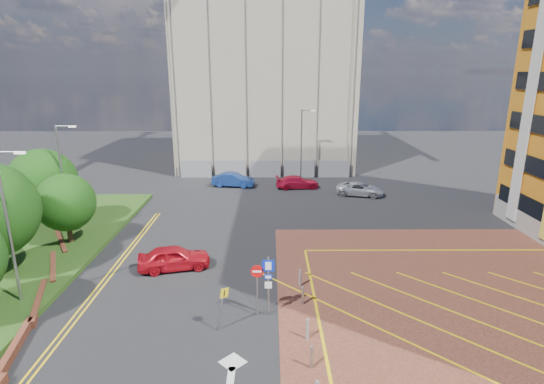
{
  "coord_description": "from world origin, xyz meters",
  "views": [
    {
      "loc": [
        0.6,
        -17.91,
        11.86
      ],
      "look_at": [
        0.69,
        3.65,
        5.73
      ],
      "focal_mm": 28.0,
      "sensor_mm": 36.0,
      "label": 1
    }
  ],
  "objects_px": {
    "lamp_back": "(302,143)",
    "car_blue_back": "(233,180)",
    "tree_c": "(66,202)",
    "lamp_left_near": "(9,222)",
    "car_red_back": "(297,182)",
    "lamp_left_far": "(63,175)",
    "car_red_left": "(174,258)",
    "tree_d": "(43,182)",
    "sign_cluster": "(264,280)",
    "warning_sign": "(222,304)",
    "car_silver_back": "(360,189)"
  },
  "relations": [
    {
      "from": "lamp_left_near",
      "to": "car_blue_back",
      "type": "relative_size",
      "value": 1.79
    },
    {
      "from": "tree_c",
      "to": "lamp_left_near",
      "type": "height_order",
      "value": "lamp_left_near"
    },
    {
      "from": "lamp_back",
      "to": "car_silver_back",
      "type": "bearing_deg",
      "value": -45.05
    },
    {
      "from": "warning_sign",
      "to": "car_red_left",
      "type": "relative_size",
      "value": 0.51
    },
    {
      "from": "lamp_left_near",
      "to": "lamp_left_far",
      "type": "relative_size",
      "value": 1.0
    },
    {
      "from": "tree_c",
      "to": "lamp_left_near",
      "type": "xyz_separation_m",
      "value": [
        1.08,
        -8.0,
        1.47
      ]
    },
    {
      "from": "sign_cluster",
      "to": "car_red_left",
      "type": "relative_size",
      "value": 0.73
    },
    {
      "from": "warning_sign",
      "to": "car_silver_back",
      "type": "height_order",
      "value": "warning_sign"
    },
    {
      "from": "lamp_left_near",
      "to": "warning_sign",
      "type": "height_order",
      "value": "lamp_left_near"
    },
    {
      "from": "warning_sign",
      "to": "lamp_back",
      "type": "bearing_deg",
      "value": 78.53
    },
    {
      "from": "lamp_left_far",
      "to": "car_red_back",
      "type": "xyz_separation_m",
      "value": [
        17.88,
        13.3,
        -4.01
      ]
    },
    {
      "from": "lamp_back",
      "to": "car_red_back",
      "type": "distance_m",
      "value": 4.63
    },
    {
      "from": "car_blue_back",
      "to": "lamp_left_near",
      "type": "bearing_deg",
      "value": 168.5
    },
    {
      "from": "tree_d",
      "to": "lamp_left_far",
      "type": "relative_size",
      "value": 0.76
    },
    {
      "from": "car_red_back",
      "to": "lamp_left_near",
      "type": "bearing_deg",
      "value": 140.16
    },
    {
      "from": "car_red_back",
      "to": "car_silver_back",
      "type": "bearing_deg",
      "value": -119.98
    },
    {
      "from": "lamp_back",
      "to": "warning_sign",
      "type": "distance_m",
      "value": 29.04
    },
    {
      "from": "lamp_back",
      "to": "car_red_back",
      "type": "height_order",
      "value": "lamp_back"
    },
    {
      "from": "car_red_back",
      "to": "car_silver_back",
      "type": "distance_m",
      "value": 6.68
    },
    {
      "from": "tree_c",
      "to": "lamp_left_near",
      "type": "bearing_deg",
      "value": -82.31
    },
    {
      "from": "warning_sign",
      "to": "sign_cluster",
      "type": "bearing_deg",
      "value": 33.55
    },
    {
      "from": "sign_cluster",
      "to": "car_red_back",
      "type": "relative_size",
      "value": 0.71
    },
    {
      "from": "lamp_left_near",
      "to": "car_silver_back",
      "type": "distance_m",
      "value": 30.33
    },
    {
      "from": "tree_c",
      "to": "car_blue_back",
      "type": "height_order",
      "value": "tree_c"
    },
    {
      "from": "lamp_left_near",
      "to": "lamp_back",
      "type": "bearing_deg",
      "value": 57.6
    },
    {
      "from": "car_red_left",
      "to": "car_blue_back",
      "type": "relative_size",
      "value": 0.98
    },
    {
      "from": "lamp_back",
      "to": "warning_sign",
      "type": "xyz_separation_m",
      "value": [
        -5.75,
        -28.32,
        -2.93
      ]
    },
    {
      "from": "lamp_left_far",
      "to": "car_red_back",
      "type": "relative_size",
      "value": 1.78
    },
    {
      "from": "car_red_left",
      "to": "car_silver_back",
      "type": "xyz_separation_m",
      "value": [
        14.91,
        16.26,
        -0.1
      ]
    },
    {
      "from": "warning_sign",
      "to": "car_silver_back",
      "type": "xyz_separation_m",
      "value": [
        11.2,
        22.85,
        -0.78
      ]
    },
    {
      "from": "tree_d",
      "to": "lamp_left_near",
      "type": "xyz_separation_m",
      "value": [
        4.08,
        -11.0,
        0.79
      ]
    },
    {
      "from": "tree_c",
      "to": "sign_cluster",
      "type": "height_order",
      "value": "tree_c"
    },
    {
      "from": "lamp_left_far",
      "to": "warning_sign",
      "type": "xyz_separation_m",
      "value": [
        12.75,
        -12.32,
        -3.23
      ]
    },
    {
      "from": "lamp_back",
      "to": "car_red_left",
      "type": "distance_m",
      "value": 23.97
    },
    {
      "from": "car_blue_back",
      "to": "car_red_back",
      "type": "distance_m",
      "value": 6.84
    },
    {
      "from": "lamp_back",
      "to": "car_red_left",
      "type": "bearing_deg",
      "value": -113.51
    },
    {
      "from": "lamp_left_far",
      "to": "car_blue_back",
      "type": "bearing_deg",
      "value": 51.59
    },
    {
      "from": "lamp_back",
      "to": "car_blue_back",
      "type": "bearing_deg",
      "value": -164.66
    },
    {
      "from": "lamp_left_near",
      "to": "car_red_back",
      "type": "xyz_separation_m",
      "value": [
        15.88,
        23.3,
        -4.01
      ]
    },
    {
      "from": "car_silver_back",
      "to": "car_red_left",
      "type": "bearing_deg",
      "value": 152.1
    },
    {
      "from": "lamp_left_near",
      "to": "lamp_left_far",
      "type": "distance_m",
      "value": 10.2
    },
    {
      "from": "warning_sign",
      "to": "car_red_left",
      "type": "xyz_separation_m",
      "value": [
        -3.71,
        6.59,
        -0.68
      ]
    },
    {
      "from": "tree_d",
      "to": "lamp_back",
      "type": "xyz_separation_m",
      "value": [
        20.58,
        15.0,
        0.49
      ]
    },
    {
      "from": "tree_d",
      "to": "car_red_back",
      "type": "height_order",
      "value": "tree_d"
    },
    {
      "from": "warning_sign",
      "to": "car_blue_back",
      "type": "bearing_deg",
      "value": 93.67
    },
    {
      "from": "warning_sign",
      "to": "lamp_left_far",
      "type": "bearing_deg",
      "value": 136.0
    },
    {
      "from": "tree_d",
      "to": "car_red_back",
      "type": "xyz_separation_m",
      "value": [
        19.96,
        12.3,
        -3.22
      ]
    },
    {
      "from": "tree_c",
      "to": "tree_d",
      "type": "relative_size",
      "value": 0.81
    },
    {
      "from": "lamp_left_near",
      "to": "car_red_left",
      "type": "bearing_deg",
      "value": 31.22
    },
    {
      "from": "lamp_left_near",
      "to": "tree_d",
      "type": "bearing_deg",
      "value": 110.35
    }
  ]
}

